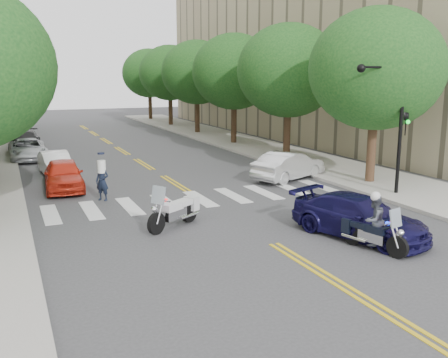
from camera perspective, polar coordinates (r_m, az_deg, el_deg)
ground at (r=16.08m, az=5.69°, el=-7.41°), size 140.00×140.00×0.00m
sidewalk_right at (r=39.45m, az=2.04°, el=4.16°), size 5.00×60.00×0.15m
building_right at (r=51.91m, az=17.50°, el=17.55°), size 26.00×44.00×22.00m
tree_r_0 at (r=25.21m, az=17.00°, el=11.90°), size 6.40×6.40×8.45m
tree_r_1 at (r=31.73m, az=7.38°, el=12.16°), size 6.40×6.40×8.45m
tree_r_2 at (r=38.81m, az=1.15°, el=12.16°), size 6.40×6.40×8.45m
tree_r_3 at (r=46.19m, az=-3.13°, el=12.07°), size 6.40×6.40×8.45m
tree_r_4 at (r=53.74m, az=-6.22°, el=11.97°), size 6.40×6.40×8.45m
tree_r_5 at (r=61.41m, az=-8.54°, el=11.87°), size 6.40×6.40×8.45m
traffic_signal_pole at (r=22.67m, az=18.76°, el=7.23°), size 2.82×0.42×6.00m
motorcycle_police at (r=15.87m, az=16.58°, el=-4.98°), size 0.92×2.25×1.86m
motorcycle_parked at (r=17.76m, az=-5.36°, el=-3.63°), size 2.28×1.60×1.64m
officer_standing at (r=21.90m, az=-13.74°, el=-0.26°), size 0.72×0.71×1.67m
convertible at (r=25.80m, az=7.43°, el=1.52°), size 4.70×3.15×1.47m
sedan_blue at (r=17.08m, az=15.19°, el=-4.20°), size 3.36×5.11×1.38m
parked_car_a at (r=24.45m, az=-17.86°, el=0.46°), size 1.95×4.33×1.44m
parked_car_b at (r=28.17m, az=-18.69°, el=1.67°), size 1.65×3.98×1.28m
parked_car_c at (r=34.15m, az=-21.51°, el=3.18°), size 2.21×4.79×1.33m
parked_car_d at (r=37.99m, az=-21.79°, el=4.03°), size 2.38×5.12×1.45m
parked_car_e at (r=44.34m, az=-22.14°, el=5.03°), size 2.11×4.54×1.51m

